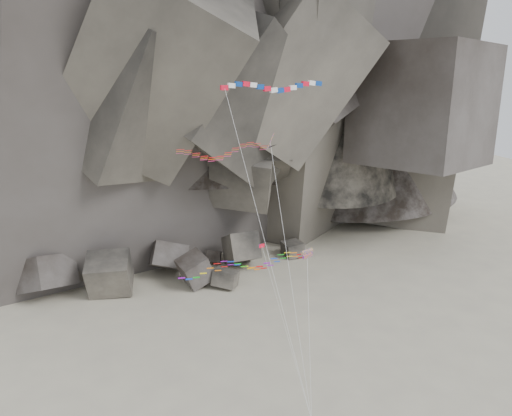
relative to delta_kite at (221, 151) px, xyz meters
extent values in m
plane|color=#A49D84|center=(4.74, -1.14, -26.64)|extent=(260.00, 260.00, 0.00)
cube|color=#47423F|center=(-21.13, 31.83, -24.18)|extent=(9.15, 10.06, 7.81)
cube|color=#47423F|center=(5.61, 38.49, -25.64)|extent=(3.22, 3.16, 2.71)
cube|color=#47423F|center=(5.66, 28.13, -25.40)|extent=(5.04, 4.59, 3.28)
cube|color=#47423F|center=(-2.51, 35.49, -24.62)|extent=(6.73, 6.17, 6.92)
cube|color=#47423F|center=(-28.66, 35.70, -24.84)|extent=(5.14, 5.08, 5.21)
cube|color=#47423F|center=(20.47, 38.57, -25.40)|extent=(3.87, 4.24, 2.84)
cube|color=#47423F|center=(-11.97, 29.77, -23.87)|extent=(7.27, 7.53, 7.26)
cube|color=#47423F|center=(1.06, 29.61, -24.52)|extent=(6.43, 6.08, 6.03)
cube|color=#47423F|center=(-17.74, 35.28, -25.35)|extent=(4.79, 5.10, 3.98)
cube|color=#47423F|center=(10.08, 36.08, -24.26)|extent=(5.77, 8.20, 7.04)
cylinder|color=silver|center=(5.94, -3.00, -12.28)|extent=(2.36, 6.85, 25.69)
cube|color=red|center=(1.10, 3.36, 5.41)|extent=(0.73, 0.53, 0.45)
cube|color=white|center=(1.80, 3.43, 5.60)|extent=(0.76, 0.53, 0.50)
cube|color=navy|center=(2.50, 3.45, 5.72)|extent=(0.78, 0.54, 0.54)
cube|color=red|center=(3.20, 3.44, 5.73)|extent=(0.78, 0.54, 0.54)
cube|color=white|center=(3.91, 3.44, 5.63)|extent=(0.77, 0.54, 0.51)
cube|color=navy|center=(4.61, 3.45, 5.46)|extent=(0.74, 0.53, 0.47)
cube|color=red|center=(5.31, 3.50, 5.27)|extent=(0.75, 0.53, 0.49)
cube|color=white|center=(6.01, 3.59, 5.12)|extent=(0.78, 0.54, 0.53)
cube|color=navy|center=(6.72, 3.73, 5.08)|extent=(0.78, 0.54, 0.54)
cube|color=red|center=(7.42, 3.90, 5.16)|extent=(0.77, 0.54, 0.52)
cube|color=white|center=(8.12, 4.07, 5.32)|extent=(0.75, 0.53, 0.48)
cube|color=navy|center=(8.82, 4.24, 5.51)|extent=(0.75, 0.53, 0.48)
cube|color=red|center=(9.52, 4.37, 5.67)|extent=(0.77, 0.54, 0.53)
cube|color=white|center=(10.23, 4.46, 5.74)|extent=(0.78, 0.54, 0.54)
cube|color=navy|center=(10.93, 4.50, 5.69)|extent=(0.78, 0.54, 0.53)
cylinder|color=silver|center=(4.10, -1.62, -9.86)|extent=(6.05, 9.62, 30.55)
cube|color=#FDB70E|center=(8.19, -1.03, -10.16)|extent=(1.30, 0.79, 0.72)
cube|color=#0CB219|center=(8.19, -1.21, -10.44)|extent=(1.09, 0.61, 0.50)
cylinder|color=silver|center=(7.65, -3.72, -17.64)|extent=(1.12, 5.41, 14.97)
cube|color=red|center=(4.24, 1.27, -9.93)|extent=(0.59, 0.21, 0.38)
cube|color=navy|center=(4.04, 1.28, -9.93)|extent=(0.22, 0.11, 0.39)
cylinder|color=silver|center=(5.67, -2.57, -17.53)|extent=(2.89, 7.70, 15.21)
camera|label=1|loc=(-8.22, -43.90, 7.25)|focal=35.00mm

